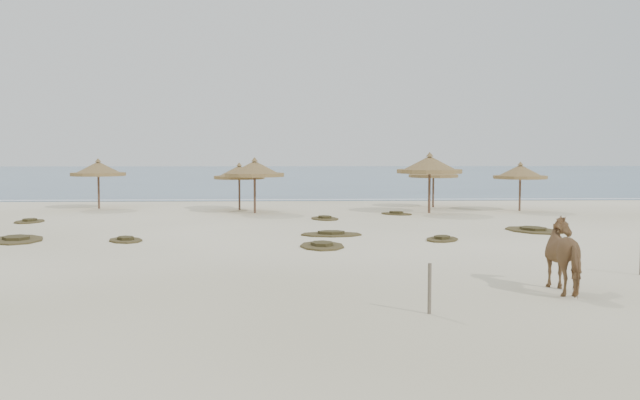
# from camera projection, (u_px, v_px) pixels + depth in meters

# --- Properties ---
(ground) EXTENTS (160.00, 160.00, 0.00)m
(ground) POSITION_uv_depth(u_px,v_px,m) (255.00, 262.00, 20.88)
(ground) COLOR white
(ground) RESTS_ON ground
(ocean) EXTENTS (200.00, 100.00, 0.01)m
(ocean) POSITION_uv_depth(u_px,v_px,m) (283.00, 175.00, 95.63)
(ocean) COLOR navy
(ocean) RESTS_ON ground
(foam_line) EXTENTS (70.00, 0.60, 0.01)m
(foam_line) POSITION_uv_depth(u_px,v_px,m) (275.00, 200.00, 46.79)
(foam_line) COLOR white
(foam_line) RESTS_ON ground
(palapa_1) EXTENTS (3.80, 3.80, 2.83)m
(palapa_1) POSITION_uv_depth(u_px,v_px,m) (98.00, 170.00, 39.72)
(palapa_1) COLOR brown
(palapa_1) RESTS_ON ground
(palapa_2) EXTENTS (3.30, 3.30, 2.61)m
(palapa_2) POSITION_uv_depth(u_px,v_px,m) (239.00, 173.00, 39.00)
(palapa_2) COLOR brown
(palapa_2) RESTS_ON ground
(palapa_3) EXTENTS (4.10, 4.10, 2.92)m
(palapa_3) POSITION_uv_depth(u_px,v_px,m) (255.00, 170.00, 37.04)
(palapa_3) COLOR brown
(palapa_3) RESTS_ON ground
(palapa_4) EXTENTS (3.01, 3.01, 2.64)m
(palapa_4) POSITION_uv_depth(u_px,v_px,m) (433.00, 172.00, 40.77)
(palapa_4) COLOR brown
(palapa_4) RESTS_ON ground
(palapa_5) EXTENTS (3.91, 3.91, 3.19)m
(palapa_5) POSITION_uv_depth(u_px,v_px,m) (430.00, 166.00, 36.97)
(palapa_5) COLOR brown
(palapa_5) RESTS_ON ground
(palapa_6) EXTENTS (3.69, 3.69, 2.67)m
(palapa_6) POSITION_uv_depth(u_px,v_px,m) (520.00, 173.00, 38.30)
(palapa_6) COLOR brown
(palapa_6) RESTS_ON ground
(horse) EXTENTS (0.97, 2.04, 1.70)m
(horse) POSITION_uv_depth(u_px,v_px,m) (569.00, 256.00, 16.40)
(horse) COLOR brown
(horse) RESTS_ON ground
(fence_post_near) EXTENTS (0.09, 0.09, 1.02)m
(fence_post_near) POSITION_uv_depth(u_px,v_px,m) (430.00, 289.00, 14.22)
(fence_post_near) COLOR #6D6352
(fence_post_near) RESTS_ON ground
(scrub_1) EXTENTS (2.66, 3.33, 0.16)m
(scrub_1) POSITION_uv_depth(u_px,v_px,m) (16.00, 239.00, 25.82)
(scrub_1) COLOR #4D4022
(scrub_1) RESTS_ON ground
(scrub_2) EXTENTS (1.76, 2.09, 0.16)m
(scrub_2) POSITION_uv_depth(u_px,v_px,m) (126.00, 240.00, 25.68)
(scrub_2) COLOR #4D4022
(scrub_2) RESTS_ON ground
(scrub_3) EXTENTS (2.41, 1.59, 0.16)m
(scrub_3) POSITION_uv_depth(u_px,v_px,m) (331.00, 234.00, 27.45)
(scrub_3) COLOR #4D4022
(scrub_3) RESTS_ON ground
(scrub_4) EXTENTS (1.72, 2.05, 0.16)m
(scrub_4) POSITION_uv_depth(u_px,v_px,m) (442.00, 239.00, 25.94)
(scrub_4) COLOR #4D4022
(scrub_4) RESTS_ON ground
(scrub_5) EXTENTS (2.65, 3.29, 0.16)m
(scrub_5) POSITION_uv_depth(u_px,v_px,m) (533.00, 230.00, 28.84)
(scrub_5) COLOR #4D4022
(scrub_5) RESTS_ON ground
(scrub_6) EXTENTS (1.27, 1.91, 0.16)m
(scrub_6) POSITION_uv_depth(u_px,v_px,m) (29.00, 221.00, 32.44)
(scrub_6) COLOR #4D4022
(scrub_6) RESTS_ON ground
(scrub_7) EXTENTS (1.71, 2.17, 0.16)m
(scrub_7) POSITION_uv_depth(u_px,v_px,m) (325.00, 218.00, 33.81)
(scrub_7) COLOR #4D4022
(scrub_7) RESTS_ON ground
(scrub_9) EXTENTS (1.60, 2.37, 0.16)m
(scrub_9) POSITION_uv_depth(u_px,v_px,m) (322.00, 245.00, 24.15)
(scrub_9) COLOR #4D4022
(scrub_9) RESTS_ON ground
(scrub_10) EXTENTS (2.05, 1.99, 0.16)m
(scrub_10) POSITION_uv_depth(u_px,v_px,m) (396.00, 213.00, 36.34)
(scrub_10) COLOR #4D4022
(scrub_10) RESTS_ON ground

